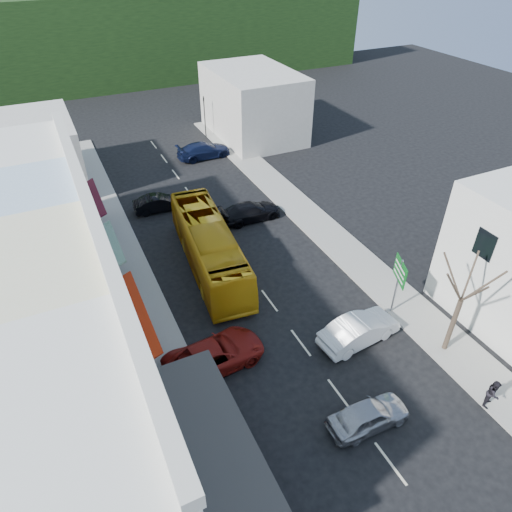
{
  "coord_description": "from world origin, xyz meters",
  "views": [
    {
      "loc": [
        -10.09,
        -15.31,
        19.44
      ],
      "look_at": [
        0.0,
        6.0,
        2.2
      ],
      "focal_mm": 32.0,
      "sensor_mm": 36.0,
      "label": 1
    }
  ],
  "objects_px": {
    "car_white": "(359,331)",
    "traffic_signal": "(205,117)",
    "pedestrian_right": "(493,393)",
    "pedestrian_left": "(143,335)",
    "car_red": "(215,356)",
    "street_tree": "(461,301)",
    "bus": "(209,248)",
    "direction_sign": "(396,287)",
    "car_silver": "(368,415)"
  },
  "relations": [
    {
      "from": "bus",
      "to": "car_red",
      "type": "bearing_deg",
      "value": -103.29
    },
    {
      "from": "car_white",
      "to": "traffic_signal",
      "type": "height_order",
      "value": "traffic_signal"
    },
    {
      "from": "pedestrian_left",
      "to": "direction_sign",
      "type": "distance_m",
      "value": 14.93
    },
    {
      "from": "traffic_signal",
      "to": "car_red",
      "type": "bearing_deg",
      "value": 92.87
    },
    {
      "from": "car_white",
      "to": "direction_sign",
      "type": "relative_size",
      "value": 1.1
    },
    {
      "from": "car_white",
      "to": "direction_sign",
      "type": "xyz_separation_m",
      "value": [
        3.24,
        1.05,
        1.3
      ]
    },
    {
      "from": "direction_sign",
      "to": "pedestrian_right",
      "type": "bearing_deg",
      "value": -68.42
    },
    {
      "from": "car_white",
      "to": "car_red",
      "type": "distance_m",
      "value": 8.26
    },
    {
      "from": "car_silver",
      "to": "pedestrian_right",
      "type": "distance_m",
      "value": 6.33
    },
    {
      "from": "car_red",
      "to": "traffic_signal",
      "type": "relative_size",
      "value": 1.02
    },
    {
      "from": "car_silver",
      "to": "street_tree",
      "type": "distance_m",
      "value": 7.7
    },
    {
      "from": "car_silver",
      "to": "street_tree",
      "type": "height_order",
      "value": "street_tree"
    },
    {
      "from": "street_tree",
      "to": "traffic_signal",
      "type": "bearing_deg",
      "value": 91.75
    },
    {
      "from": "car_red",
      "to": "direction_sign",
      "type": "xyz_separation_m",
      "value": [
        11.3,
        -0.79,
        1.3
      ]
    },
    {
      "from": "bus",
      "to": "traffic_signal",
      "type": "relative_size",
      "value": 2.58
    },
    {
      "from": "direction_sign",
      "to": "traffic_signal",
      "type": "distance_m",
      "value": 31.88
    },
    {
      "from": "pedestrian_left",
      "to": "pedestrian_right",
      "type": "xyz_separation_m",
      "value": [
        14.45,
        -11.13,
        0.0
      ]
    },
    {
      "from": "direction_sign",
      "to": "traffic_signal",
      "type": "xyz_separation_m",
      "value": [
        -0.35,
        31.88,
        0.25
      ]
    },
    {
      "from": "pedestrian_left",
      "to": "street_tree",
      "type": "xyz_separation_m",
      "value": [
        15.18,
        -7.36,
        2.67
      ]
    },
    {
      "from": "car_white",
      "to": "pedestrian_right",
      "type": "bearing_deg",
      "value": -159.49
    },
    {
      "from": "car_silver",
      "to": "pedestrian_left",
      "type": "bearing_deg",
      "value": 43.04
    },
    {
      "from": "pedestrian_left",
      "to": "direction_sign",
      "type": "height_order",
      "value": "direction_sign"
    },
    {
      "from": "traffic_signal",
      "to": "pedestrian_right",
      "type": "bearing_deg",
      "value": 112.78
    },
    {
      "from": "car_white",
      "to": "traffic_signal",
      "type": "bearing_deg",
      "value": -11.22
    },
    {
      "from": "bus",
      "to": "car_red",
      "type": "relative_size",
      "value": 2.52
    },
    {
      "from": "bus",
      "to": "car_red",
      "type": "xyz_separation_m",
      "value": [
        -2.9,
        -8.4,
        -0.85
      ]
    },
    {
      "from": "bus",
      "to": "traffic_signal",
      "type": "xyz_separation_m",
      "value": [
        8.05,
        22.69,
        0.7
      ]
    },
    {
      "from": "car_red",
      "to": "traffic_signal",
      "type": "distance_m",
      "value": 33.0
    },
    {
      "from": "bus",
      "to": "street_tree",
      "type": "xyz_separation_m",
      "value": [
        9.14,
        -12.92,
        2.12
      ]
    },
    {
      "from": "car_white",
      "to": "pedestrian_right",
      "type": "relative_size",
      "value": 2.59
    },
    {
      "from": "car_silver",
      "to": "direction_sign",
      "type": "relative_size",
      "value": 1.1
    },
    {
      "from": "car_red",
      "to": "direction_sign",
      "type": "bearing_deg",
      "value": -99.69
    },
    {
      "from": "bus",
      "to": "car_red",
      "type": "height_order",
      "value": "bus"
    },
    {
      "from": "car_white",
      "to": "pedestrian_left",
      "type": "distance_m",
      "value": 12.15
    },
    {
      "from": "car_silver",
      "to": "pedestrian_right",
      "type": "bearing_deg",
      "value": -104.76
    },
    {
      "from": "car_silver",
      "to": "car_red",
      "type": "distance_m",
      "value": 8.37
    },
    {
      "from": "pedestrian_right",
      "to": "street_tree",
      "type": "relative_size",
      "value": 0.23
    },
    {
      "from": "direction_sign",
      "to": "street_tree",
      "type": "relative_size",
      "value": 0.55
    },
    {
      "from": "car_red",
      "to": "pedestrian_left",
      "type": "bearing_deg",
      "value": 42.21
    },
    {
      "from": "bus",
      "to": "pedestrian_left",
      "type": "distance_m",
      "value": 8.23
    },
    {
      "from": "car_white",
      "to": "car_red",
      "type": "height_order",
      "value": "same"
    },
    {
      "from": "pedestrian_right",
      "to": "direction_sign",
      "type": "distance_m",
      "value": 7.57
    },
    {
      "from": "car_white",
      "to": "street_tree",
      "type": "distance_m",
      "value": 5.64
    },
    {
      "from": "car_silver",
      "to": "traffic_signal",
      "type": "bearing_deg",
      "value": -7.35
    },
    {
      "from": "pedestrian_right",
      "to": "traffic_signal",
      "type": "distance_m",
      "value": 39.4
    },
    {
      "from": "street_tree",
      "to": "traffic_signal",
      "type": "distance_m",
      "value": 35.66
    },
    {
      "from": "pedestrian_left",
      "to": "car_white",
      "type": "bearing_deg",
      "value": -129.16
    },
    {
      "from": "car_silver",
      "to": "car_white",
      "type": "distance_m",
      "value": 5.49
    },
    {
      "from": "car_white",
      "to": "car_red",
      "type": "xyz_separation_m",
      "value": [
        -8.06,
        1.84,
        0.0
      ]
    },
    {
      "from": "pedestrian_right",
      "to": "car_white",
      "type": "bearing_deg",
      "value": 93.94
    }
  ]
}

